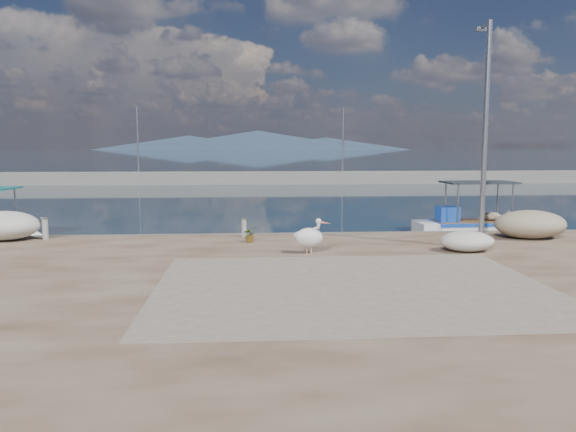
# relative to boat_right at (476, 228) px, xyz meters

# --- Properties ---
(ground) EXTENTS (1400.00, 1400.00, 0.00)m
(ground) POSITION_rel_boat_right_xyz_m (-8.37, -7.71, -0.20)
(ground) COLOR #162635
(ground) RESTS_ON ground
(quay) EXTENTS (44.00, 22.00, 0.50)m
(quay) POSITION_rel_boat_right_xyz_m (-8.37, -13.71, 0.05)
(quay) COLOR #4D3321
(quay) RESTS_ON ground
(quay_patch) EXTENTS (9.00, 7.00, 0.01)m
(quay_patch) POSITION_rel_boat_right_xyz_m (-7.37, -10.71, 0.30)
(quay_patch) COLOR gray
(quay_patch) RESTS_ON quay
(breakwater) EXTENTS (120.00, 2.20, 7.50)m
(breakwater) POSITION_rel_boat_right_xyz_m (-8.38, 32.29, 0.40)
(breakwater) COLOR gray
(breakwater) RESTS_ON ground
(mountains) EXTENTS (370.00, 280.00, 22.00)m
(mountains) POSITION_rel_boat_right_xyz_m (-3.98, 642.29, 9.31)
(mountains) COLOR #28384C
(mountains) RESTS_ON ground
(boat_right) EXTENTS (5.43, 1.93, 2.59)m
(boat_right) POSITION_rel_boat_right_xyz_m (0.00, 0.00, 0.00)
(boat_right) COLOR white
(boat_right) RESTS_ON ground
(pelican) EXTENTS (1.12, 0.80, 1.08)m
(pelican) POSITION_rel_boat_right_xyz_m (-7.92, -6.68, 0.81)
(pelican) COLOR tan
(pelican) RESTS_ON quay
(lamp_post) EXTENTS (0.44, 0.96, 7.00)m
(lamp_post) POSITION_rel_boat_right_xyz_m (-2.41, -6.12, 3.60)
(lamp_post) COLOR gray
(lamp_post) RESTS_ON quay
(bollard_near) EXTENTS (0.23, 0.23, 0.71)m
(bollard_near) POSITION_rel_boat_right_xyz_m (-9.91, -3.38, 0.68)
(bollard_near) COLOR gray
(bollard_near) RESTS_ON quay
(bollard_far) EXTENTS (0.26, 0.26, 0.80)m
(bollard_far) POSITION_rel_boat_right_xyz_m (-16.77, -3.47, 0.73)
(bollard_far) COLOR gray
(bollard_far) RESTS_ON quay
(potted_plant) EXTENTS (0.57, 0.53, 0.53)m
(potted_plant) POSITION_rel_boat_right_xyz_m (-9.70, -4.56, 0.56)
(potted_plant) COLOR #33722D
(potted_plant) RESTS_ON quay
(net_pile_a) EXTENTS (2.45, 1.78, 1.00)m
(net_pile_a) POSITION_rel_boat_right_xyz_m (-18.15, -3.52, 0.80)
(net_pile_a) COLOR silver
(net_pile_a) RESTS_ON quay
(net_pile_d) EXTENTS (1.66, 1.25, 0.62)m
(net_pile_d) POSITION_rel_boat_right_xyz_m (-3.05, -6.65, 0.61)
(net_pile_d) COLOR silver
(net_pile_d) RESTS_ON quay
(net_pile_c) EXTENTS (2.51, 1.79, 0.99)m
(net_pile_c) POSITION_rel_boat_right_xyz_m (0.11, -4.39, 0.79)
(net_pile_c) COLOR #C0AC8E
(net_pile_c) RESTS_ON quay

